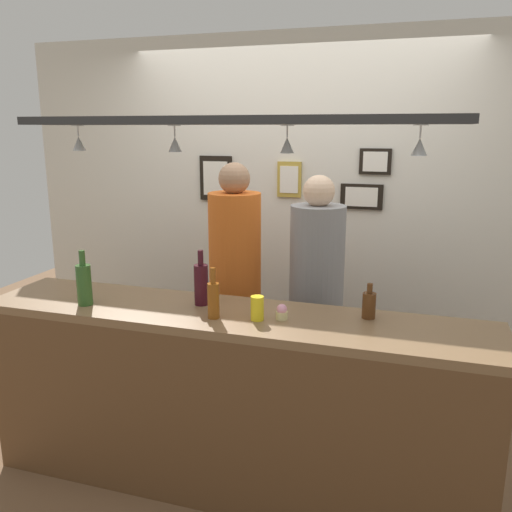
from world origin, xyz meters
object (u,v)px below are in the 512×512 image
bottle_wine_dark_red (201,283)px  bottle_beer_brown_stubby (369,305)px  person_middle_grey_shirt (317,280)px  drink_can (257,308)px  picture_frame_crest (289,179)px  picture_frame_upper_small (375,162)px  picture_frame_caricature (216,178)px  picture_frame_lower_pair (361,197)px  bottle_beer_amber_tall (213,299)px  cupcake (282,312)px  bottle_champagne_green (84,284)px  person_left_orange_shirt (235,267)px

bottle_wine_dark_red → bottle_beer_brown_stubby: size_ratio=1.67×
person_middle_grey_shirt → drink_can: size_ratio=13.54×
person_middle_grey_shirt → picture_frame_crest: bearing=117.6°
bottle_beer_brown_stubby → picture_frame_upper_small: bearing=95.2°
bottle_wine_dark_red → picture_frame_crest: 1.41m
picture_frame_upper_small → person_middle_grey_shirt: bearing=-111.4°
picture_frame_caricature → picture_frame_lower_pair: size_ratio=1.13×
picture_frame_caricature → picture_frame_upper_small: 1.21m
bottle_beer_brown_stubby → drink_can: bearing=-159.7°
bottle_beer_amber_tall → bottle_beer_brown_stubby: size_ratio=1.44×
bottle_wine_dark_red → cupcake: bearing=-10.9°
bottle_beer_brown_stubby → picture_frame_caricature: size_ratio=0.53×
bottle_wine_dark_red → drink_can: (0.36, -0.14, -0.06)m
cupcake → picture_frame_upper_small: bearing=78.3°
bottle_wine_dark_red → bottle_champagne_green: (-0.60, -0.19, 0.00)m
person_middle_grey_shirt → picture_frame_crest: picture_frame_crest is taller
bottle_champagne_green → drink_can: bottle_champagne_green is taller
drink_can → picture_frame_caricature: bearing=118.4°
person_left_orange_shirt → picture_frame_caricature: bearing=120.3°
person_middle_grey_shirt → bottle_champagne_green: size_ratio=5.51×
person_left_orange_shirt → picture_frame_caricature: picture_frame_caricature is taller
picture_frame_lower_pair → person_left_orange_shirt: bearing=-137.0°
bottle_beer_brown_stubby → picture_frame_lower_pair: (-0.20, 1.27, 0.38)m
person_middle_grey_shirt → bottle_wine_dark_red: 0.83m
bottle_champagne_green → picture_frame_upper_small: size_ratio=1.36×
bottle_wine_dark_red → picture_frame_upper_small: 1.64m
bottle_beer_amber_tall → picture_frame_crest: size_ratio=1.00×
picture_frame_caricature → picture_frame_lower_pair: (1.12, 0.00, -0.10)m
person_left_orange_shirt → picture_frame_upper_small: bearing=39.9°
bottle_wine_dark_red → bottle_beer_amber_tall: bearing=-51.3°
bottle_beer_amber_tall → bottle_champagne_green: 0.74m
bottle_wine_dark_red → person_left_orange_shirt: bearing=93.6°
drink_can → picture_frame_lower_pair: (0.32, 1.47, 0.39)m
picture_frame_caricature → bottle_wine_dark_red: bearing=-71.9°
bottle_wine_dark_red → bottle_beer_brown_stubby: bearing=3.7°
bottle_wine_dark_red → picture_frame_lower_pair: size_ratio=1.00×
person_left_orange_shirt → picture_frame_lower_pair: (0.72, 0.67, 0.41)m
bottle_champagne_green → picture_frame_crest: size_ratio=1.15×
drink_can → picture_frame_lower_pair: size_ratio=0.41×
bottle_beer_brown_stubby → drink_can: (-0.52, -0.19, -0.01)m
bottle_beer_amber_tall → picture_frame_caricature: bearing=111.0°
bottle_wine_dark_red → picture_frame_caricature: (-0.43, 1.33, 0.43)m
person_left_orange_shirt → picture_frame_upper_small: 1.24m
picture_frame_upper_small → bottle_beer_brown_stubby: bearing=-84.8°
person_left_orange_shirt → person_middle_grey_shirt: 0.54m
bottle_beer_amber_tall → bottle_beer_brown_stubby: (0.74, 0.23, -0.03)m
bottle_wine_dark_red → picture_frame_lower_pair: (0.68, 1.33, 0.33)m
bottle_beer_brown_stubby → picture_frame_lower_pair: bearing=99.0°
picture_frame_crest → bottle_beer_amber_tall: bearing=-90.3°
bottle_beer_brown_stubby → picture_frame_upper_small: picture_frame_upper_small is taller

